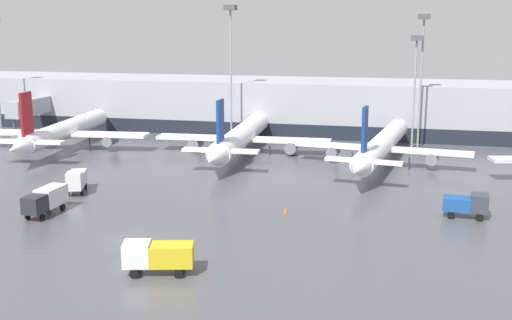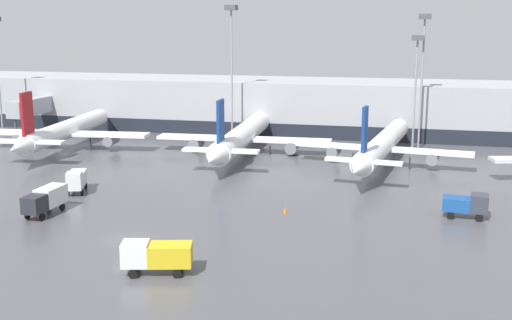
# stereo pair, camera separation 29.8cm
# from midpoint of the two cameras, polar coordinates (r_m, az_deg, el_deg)

# --- Properties ---
(ground_plane) EXTENTS (320.00, 320.00, 0.00)m
(ground_plane) POSITION_cam_midpoint_polar(r_m,az_deg,el_deg) (58.08, -11.45, -7.03)
(ground_plane) COLOR #4C4C51
(terminal_building) EXTENTS (160.00, 26.37, 9.00)m
(terminal_building) POSITION_cam_midpoint_polar(r_m,az_deg,el_deg) (115.06, 1.19, 4.92)
(terminal_building) COLOR #9EA0A5
(terminal_building) RESTS_ON ground_plane
(parked_jet_0) EXTENTS (25.68, 33.75, 9.91)m
(parked_jet_0) POSITION_cam_midpoint_polar(r_m,az_deg,el_deg) (100.98, -16.75, 2.52)
(parked_jet_0) COLOR white
(parked_jet_0) RESTS_ON ground_plane
(parked_jet_1) EXTENTS (26.00, 39.96, 9.45)m
(parked_jet_1) POSITION_cam_midpoint_polar(r_m,az_deg,el_deg) (94.62, -1.27, 2.22)
(parked_jet_1) COLOR white
(parked_jet_1) RESTS_ON ground_plane
(parked_jet_3) EXTENTS (23.63, 36.25, 9.56)m
(parked_jet_3) POSITION_cam_midpoint_polar(r_m,az_deg,el_deg) (87.12, 11.03, 1.34)
(parked_jet_3) COLOR white
(parked_jet_3) RESTS_ON ground_plane
(service_truck_0) EXTENTS (3.11, 4.88, 2.65)m
(service_truck_0) POSITION_cam_midpoint_polar(r_m,az_deg,el_deg) (75.07, -15.79, -1.68)
(service_truck_0) COLOR silver
(service_truck_0) RESTS_ON ground_plane
(service_truck_1) EXTENTS (2.04, 5.75, 2.58)m
(service_truck_1) POSITION_cam_midpoint_polar(r_m,az_deg,el_deg) (67.49, -18.31, -3.32)
(service_truck_1) COLOR silver
(service_truck_1) RESTS_ON ground_plane
(service_truck_2) EXTENTS (4.43, 2.48, 2.44)m
(service_truck_2) POSITION_cam_midpoint_polar(r_m,az_deg,el_deg) (66.40, 18.11, -3.71)
(service_truck_2) COLOR #19478C
(service_truck_2) RESTS_ON ground_plane
(service_truck_3) EXTENTS (5.62, 3.24, 2.53)m
(service_truck_3) POSITION_cam_midpoint_polar(r_m,az_deg,el_deg) (49.81, -8.88, -8.32)
(service_truck_3) COLOR gold
(service_truck_3) RESTS_ON ground_plane
(traffic_cone_0) EXTENTS (0.37, 0.37, 0.68)m
(traffic_cone_0) POSITION_cam_midpoint_polar(r_m,az_deg,el_deg) (64.95, 2.53, -4.43)
(traffic_cone_0) COLOR orange
(traffic_cone_0) RESTS_ON ground_plane
(apron_light_mast_2) EXTENTS (1.80, 1.80, 20.15)m
(apron_light_mast_2) POSITION_cam_midpoint_polar(r_m,az_deg,el_deg) (100.04, 14.53, 9.92)
(apron_light_mast_2) COLOR gray
(apron_light_mast_2) RESTS_ON ground_plane
(apron_light_mast_3) EXTENTS (1.80, 1.80, 21.62)m
(apron_light_mast_3) POSITION_cam_midpoint_polar(r_m,az_deg,el_deg) (104.34, -2.35, 10.89)
(apron_light_mast_3) COLOR gray
(apron_light_mast_3) RESTS_ON ground_plane
(apron_light_mast_5) EXTENTS (1.80, 1.80, 17.07)m
(apron_light_mast_5) POSITION_cam_midpoint_polar(r_m,az_deg,el_deg) (99.55, 13.95, 8.72)
(apron_light_mast_5) COLOR gray
(apron_light_mast_5) RESTS_ON ground_plane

